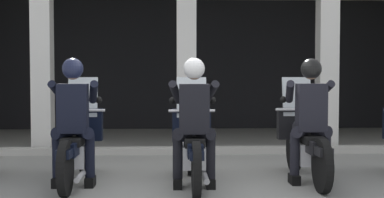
# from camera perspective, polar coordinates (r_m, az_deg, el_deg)

# --- Properties ---
(ground_plane) EXTENTS (80.00, 80.00, 0.00)m
(ground_plane) POSITION_cam_1_polar(r_m,az_deg,el_deg) (9.57, -0.65, -5.67)
(ground_plane) COLOR gray
(station_building) EXTENTS (11.52, 4.52, 3.45)m
(station_building) POSITION_cam_1_polar(r_m,az_deg,el_deg) (12.03, -0.97, 6.50)
(station_building) COLOR black
(station_building) RESTS_ON ground
(kerb_strip) EXTENTS (11.02, 0.24, 0.12)m
(kerb_strip) POSITION_cam_1_polar(r_m,az_deg,el_deg) (9.30, -0.51, -5.55)
(kerb_strip) COLOR #B7B5AD
(kerb_strip) RESTS_ON ground
(motorcycle_left) EXTENTS (0.62, 2.04, 1.35)m
(motorcycle_left) POSITION_cam_1_polar(r_m,az_deg,el_deg) (6.98, -12.18, -4.68)
(motorcycle_left) COLOR black
(motorcycle_left) RESTS_ON ground
(police_officer_left) EXTENTS (0.63, 0.61, 1.58)m
(police_officer_left) POSITION_cam_1_polar(r_m,az_deg,el_deg) (6.66, -12.64, -1.25)
(police_officer_left) COLOR black
(police_officer_left) RESTS_ON ground
(motorcycle_center) EXTENTS (0.62, 2.04, 1.35)m
(motorcycle_center) POSITION_cam_1_polar(r_m,az_deg,el_deg) (6.75, 0.12, -4.87)
(motorcycle_center) COLOR black
(motorcycle_center) RESTS_ON ground
(police_officer_center) EXTENTS (0.63, 0.61, 1.58)m
(police_officer_center) POSITION_cam_1_polar(r_m,az_deg,el_deg) (6.42, 0.22, -1.32)
(police_officer_center) COLOR black
(police_officer_center) RESTS_ON ground
(motorcycle_right) EXTENTS (0.62, 2.04, 1.35)m
(motorcycle_right) POSITION_cam_1_polar(r_m,az_deg,el_deg) (7.15, 12.01, -4.51)
(motorcycle_right) COLOR black
(motorcycle_right) RESTS_ON ground
(police_officer_right) EXTENTS (0.63, 0.61, 1.58)m
(police_officer_right) POSITION_cam_1_polar(r_m,az_deg,el_deg) (6.83, 12.62, -1.15)
(police_officer_right) COLOR black
(police_officer_right) RESTS_ON ground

